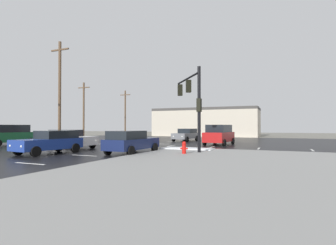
% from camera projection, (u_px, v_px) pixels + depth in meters
% --- Properties ---
extents(ground_plane, '(120.00, 120.00, 0.00)m').
position_uv_depth(ground_plane, '(153.00, 145.00, 26.22)').
color(ground_plane, slate).
extents(road_asphalt, '(44.00, 44.00, 0.02)m').
position_uv_depth(road_asphalt, '(153.00, 145.00, 26.22)').
color(road_asphalt, black).
rests_on(road_asphalt, ground_plane).
extents(sidewalk_corner, '(18.00, 18.00, 0.14)m').
position_uv_depth(sidewalk_corner, '(290.00, 172.00, 10.51)').
color(sidewalk_corner, gray).
rests_on(sidewalk_corner, ground_plane).
extents(snow_strip_curbside, '(4.00, 1.60, 0.06)m').
position_uv_depth(snow_strip_curbside, '(188.00, 148.00, 20.60)').
color(snow_strip_curbside, white).
rests_on(snow_strip_curbside, sidewalk_corner).
extents(lane_markings, '(36.15, 36.15, 0.01)m').
position_uv_depth(lane_markings, '(158.00, 147.00, 24.49)').
color(lane_markings, silver).
rests_on(lane_markings, road_asphalt).
extents(traffic_signal_mast, '(3.19, 4.20, 5.84)m').
position_uv_depth(traffic_signal_mast, '(192.00, 97.00, 19.30)').
color(traffic_signal_mast, black).
rests_on(traffic_signal_mast, sidewalk_corner).
extents(fire_hydrant, '(0.48, 0.26, 0.79)m').
position_uv_depth(fire_hydrant, '(184.00, 147.00, 17.03)').
color(fire_hydrant, red).
rests_on(fire_hydrant, sidewalk_corner).
extents(strip_building_background, '(19.67, 8.00, 5.35)m').
position_uv_depth(strip_building_background, '(206.00, 122.00, 51.45)').
color(strip_building_background, '#BCB29E').
rests_on(strip_building_background, ground_plane).
extents(sedan_blue, '(2.43, 4.68, 1.58)m').
position_uv_depth(sedan_blue, '(51.00, 142.00, 18.13)').
color(sedan_blue, navy).
rests_on(sedan_blue, road_asphalt).
extents(suv_red, '(2.49, 4.96, 2.03)m').
position_uv_depth(suv_red, '(219.00, 134.00, 26.74)').
color(suv_red, '#B21919').
rests_on(suv_red, road_asphalt).
extents(suv_green, '(2.43, 4.94, 2.03)m').
position_uv_depth(suv_green, '(9.00, 134.00, 26.31)').
color(suv_green, '#195933').
rests_on(suv_green, road_asphalt).
extents(sedan_grey, '(2.34, 4.65, 1.58)m').
position_uv_depth(sedan_grey, '(186.00, 135.00, 33.38)').
color(sedan_grey, slate).
rests_on(sedan_grey, road_asphalt).
extents(sedan_navy, '(2.23, 4.62, 1.58)m').
position_uv_depth(sedan_navy, '(131.00, 142.00, 18.13)').
color(sedan_navy, '#141E47').
rests_on(sedan_navy, road_asphalt).
extents(sedan_white, '(4.67, 2.40, 1.58)m').
position_uv_depth(sedan_white, '(70.00, 139.00, 22.60)').
color(sedan_white, white).
rests_on(sedan_white, road_asphalt).
extents(utility_pole_mid, '(2.20, 0.28, 10.30)m').
position_uv_depth(utility_pole_mid, '(60.00, 91.00, 26.14)').
color(utility_pole_mid, brown).
rests_on(utility_pole_mid, ground_plane).
extents(utility_pole_far, '(2.20, 0.28, 8.88)m').
position_uv_depth(utility_pole_far, '(84.00, 109.00, 42.09)').
color(utility_pole_far, brown).
rests_on(utility_pole_far, ground_plane).
extents(utility_pole_distant, '(2.20, 0.28, 8.76)m').
position_uv_depth(utility_pole_distant, '(125.00, 112.00, 50.87)').
color(utility_pole_distant, brown).
rests_on(utility_pole_distant, ground_plane).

